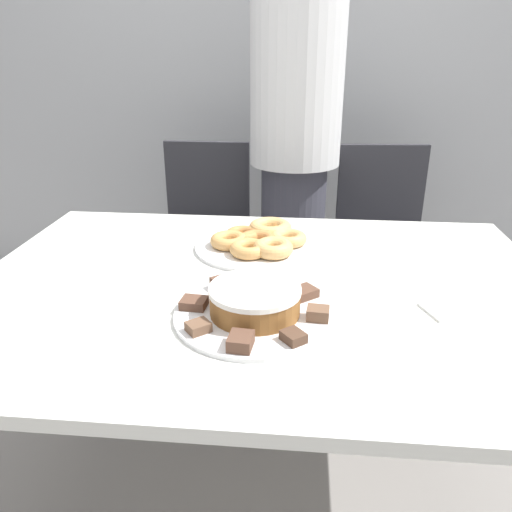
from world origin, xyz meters
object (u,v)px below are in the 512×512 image
(plate_cake, at_px, (254,315))
(napkin, at_px, (448,309))
(office_chair_left, at_px, (204,249))
(frosted_cake, at_px, (254,300))
(office_chair_right, at_px, (382,255))
(person_standing, at_px, (295,149))
(plate_donuts, at_px, (257,247))

(plate_cake, bearing_deg, napkin, 8.95)
(office_chair_left, distance_m, frosted_cake, 1.27)
(office_chair_left, height_order, plate_cake, office_chair_left)
(office_chair_right, relative_size, napkin, 6.93)
(office_chair_left, distance_m, plate_cake, 1.26)
(napkin, bearing_deg, office_chair_left, 125.47)
(office_chair_right, height_order, napkin, office_chair_right)
(office_chair_right, xyz_separation_m, frosted_cake, (-0.47, -1.17, 0.36))
(office_chair_left, xyz_separation_m, napkin, (0.78, -1.10, 0.32))
(office_chair_right, bearing_deg, frosted_cake, -116.28)
(person_standing, bearing_deg, plate_donuts, -97.04)
(plate_donuts, relative_size, napkin, 2.80)
(office_chair_right, relative_size, frosted_cake, 4.50)
(frosted_cake, bearing_deg, person_standing, 86.99)
(plate_donuts, xyz_separation_m, frosted_cake, (0.03, -0.40, 0.04))
(plate_donuts, bearing_deg, office_chair_right, 56.87)
(office_chair_right, xyz_separation_m, plate_donuts, (-0.50, -0.76, 0.33))
(napkin, bearing_deg, office_chair_right, 88.16)
(person_standing, bearing_deg, office_chair_right, 3.80)
(frosted_cake, distance_m, napkin, 0.44)
(plate_cake, xyz_separation_m, napkin, (0.43, 0.07, -0.00))
(person_standing, relative_size, office_chair_right, 1.91)
(person_standing, height_order, napkin, person_standing)
(office_chair_right, bearing_deg, person_standing, 179.35)
(office_chair_left, height_order, plate_donuts, office_chair_left)
(person_standing, xyz_separation_m, frosted_cake, (-0.06, -1.14, -0.11))
(person_standing, xyz_separation_m, office_chair_left, (-0.41, 0.03, -0.48))
(office_chair_left, relative_size, napkin, 6.93)
(frosted_cake, relative_size, napkin, 1.54)
(person_standing, distance_m, frosted_cake, 1.15)
(person_standing, xyz_separation_m, napkin, (0.37, -1.07, -0.15))
(office_chair_left, xyz_separation_m, frosted_cake, (0.35, -1.17, 0.36))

